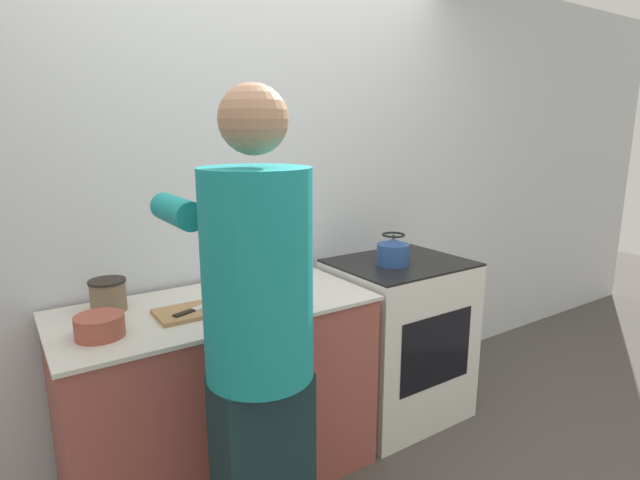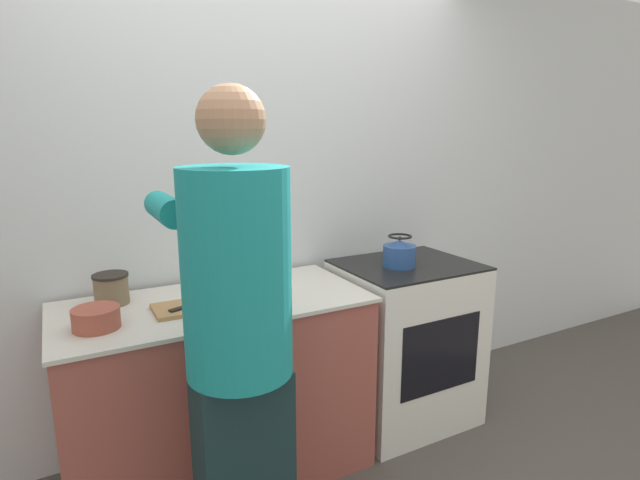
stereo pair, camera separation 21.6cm
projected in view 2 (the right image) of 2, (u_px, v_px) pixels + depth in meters
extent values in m
cube|color=silver|center=(259.00, 194.00, 2.68)|extent=(8.00, 0.05, 2.60)
cube|color=#9E4C42|center=(219.00, 391.00, 2.36)|extent=(1.36, 0.64, 0.86)
cube|color=beige|center=(215.00, 303.00, 2.27)|extent=(1.38, 0.67, 0.02)
cube|color=silver|center=(405.00, 343.00, 2.84)|extent=(0.72, 0.60, 0.91)
cube|color=black|center=(408.00, 265.00, 2.74)|extent=(0.72, 0.60, 0.01)
cube|color=black|center=(440.00, 355.00, 2.57)|extent=(0.50, 0.01, 0.40)
cube|color=#162C2F|center=(244.00, 478.00, 1.79)|extent=(0.32, 0.20, 0.83)
cylinder|color=teal|center=(237.00, 274.00, 1.63)|extent=(0.36, 0.36, 0.69)
sphere|color=#A87A5B|center=(231.00, 120.00, 1.52)|extent=(0.22, 0.22, 0.22)
cylinder|color=teal|center=(166.00, 209.00, 1.78)|extent=(0.10, 0.30, 0.10)
cylinder|color=teal|center=(246.00, 203.00, 1.92)|extent=(0.10, 0.30, 0.10)
cube|color=#A87A4C|center=(200.00, 305.00, 2.18)|extent=(0.39, 0.20, 0.02)
cube|color=silver|center=(205.00, 301.00, 2.19)|extent=(0.16, 0.08, 0.01)
cube|color=black|center=(180.00, 309.00, 2.10)|extent=(0.10, 0.06, 0.01)
cylinder|color=#284C8C|center=(399.00, 256.00, 2.67)|extent=(0.18, 0.18, 0.12)
cone|color=#284C8C|center=(400.00, 243.00, 2.65)|extent=(0.14, 0.14, 0.03)
sphere|color=black|center=(400.00, 238.00, 2.64)|extent=(0.02, 0.02, 0.02)
torus|color=black|center=(400.00, 236.00, 2.64)|extent=(0.13, 0.13, 0.01)
cylinder|color=#9E4738|center=(96.00, 318.00, 1.94)|extent=(0.18, 0.18, 0.08)
cylinder|color=#756047|center=(111.00, 290.00, 2.21)|extent=(0.15, 0.15, 0.13)
cylinder|color=#28231E|center=(110.00, 275.00, 2.20)|extent=(0.15, 0.15, 0.01)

